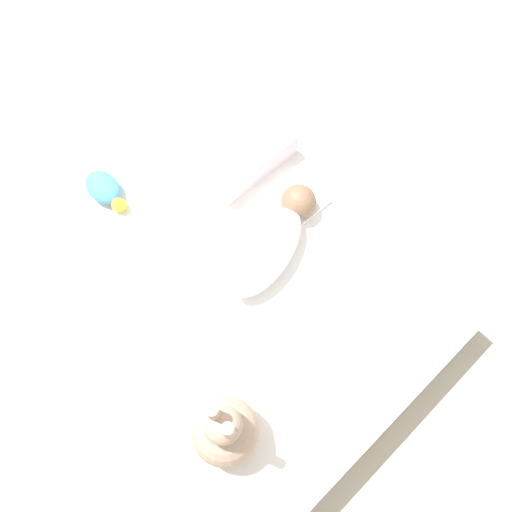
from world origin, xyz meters
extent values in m
plane|color=#B2A893|center=(0.00, 0.00, 0.00)|extent=(12.00, 12.00, 0.00)
cube|color=white|center=(0.00, 0.00, 0.11)|extent=(1.40, 0.99, 0.22)
cube|color=white|center=(-0.08, 0.31, 0.23)|extent=(0.20, 0.22, 0.02)
ellipsoid|color=white|center=(0.03, 0.08, 0.28)|extent=(0.28, 0.42, 0.12)
sphere|color=#89664C|center=(-0.04, 0.29, 0.28)|extent=(0.13, 0.13, 0.13)
cube|color=white|center=(-0.40, 0.29, 0.27)|extent=(0.36, 0.36, 0.10)
sphere|color=tan|center=(0.38, -0.42, 0.32)|extent=(0.20, 0.20, 0.20)
sphere|color=tan|center=(0.38, -0.42, 0.45)|extent=(0.11, 0.11, 0.11)
cylinder|color=tan|center=(0.35, -0.42, 0.53)|extent=(0.03, 0.03, 0.09)
cylinder|color=tan|center=(0.41, -0.42, 0.53)|extent=(0.03, 0.03, 0.09)
ellipsoid|color=#4C99C6|center=(-0.58, -0.19, 0.26)|extent=(0.16, 0.11, 0.08)
sphere|color=yellow|center=(-0.49, -0.19, 0.25)|extent=(0.05, 0.05, 0.05)
camera|label=1|loc=(0.56, -0.46, 1.83)|focal=35.00mm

